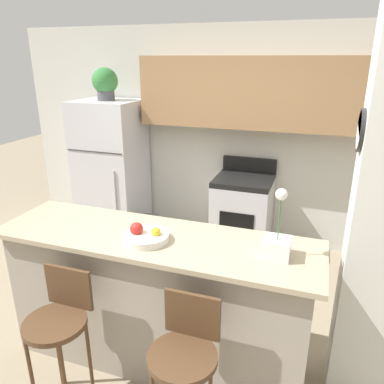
{
  "coord_description": "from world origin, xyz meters",
  "views": [
    {
      "loc": [
        1.0,
        -2.07,
        2.19
      ],
      "look_at": [
        0.0,
        0.79,
        1.09
      ],
      "focal_mm": 35.0,
      "sensor_mm": 36.0,
      "label": 1
    }
  ],
  "objects_px": {
    "stove_range": "(242,214)",
    "potted_plant_on_fridge": "(105,83)",
    "refrigerator": "(112,169)",
    "bar_stool_right": "(185,354)",
    "orchid_vase": "(277,243)",
    "trash_bin": "(148,232)",
    "fruit_bowl": "(146,236)",
    "bar_stool_left": "(59,321)"
  },
  "relations": [
    {
      "from": "refrigerator",
      "to": "bar_stool_right",
      "type": "xyz_separation_m",
      "value": [
        1.87,
        -2.41,
        -0.22
      ]
    },
    {
      "from": "orchid_vase",
      "to": "fruit_bowl",
      "type": "height_order",
      "value": "orchid_vase"
    },
    {
      "from": "refrigerator",
      "to": "potted_plant_on_fridge",
      "type": "distance_m",
      "value": 1.05
    },
    {
      "from": "stove_range",
      "to": "bar_stool_right",
      "type": "relative_size",
      "value": 1.13
    },
    {
      "from": "bar_stool_right",
      "to": "orchid_vase",
      "type": "distance_m",
      "value": 0.83
    },
    {
      "from": "bar_stool_left",
      "to": "fruit_bowl",
      "type": "distance_m",
      "value": 0.75
    },
    {
      "from": "fruit_bowl",
      "to": "trash_bin",
      "type": "height_order",
      "value": "fruit_bowl"
    },
    {
      "from": "stove_range",
      "to": "orchid_vase",
      "type": "height_order",
      "value": "orchid_vase"
    },
    {
      "from": "refrigerator",
      "to": "trash_bin",
      "type": "relative_size",
      "value": 4.49
    },
    {
      "from": "refrigerator",
      "to": "bar_stool_right",
      "type": "distance_m",
      "value": 3.06
    },
    {
      "from": "orchid_vase",
      "to": "bar_stool_left",
      "type": "bearing_deg",
      "value": -156.96
    },
    {
      "from": "fruit_bowl",
      "to": "trash_bin",
      "type": "bearing_deg",
      "value": 115.93
    },
    {
      "from": "potted_plant_on_fridge",
      "to": "orchid_vase",
      "type": "height_order",
      "value": "potted_plant_on_fridge"
    },
    {
      "from": "stove_range",
      "to": "trash_bin",
      "type": "distance_m",
      "value": 1.16
    },
    {
      "from": "fruit_bowl",
      "to": "trash_bin",
      "type": "distance_m",
      "value": 2.1
    },
    {
      "from": "refrigerator",
      "to": "bar_stool_right",
      "type": "relative_size",
      "value": 1.8
    },
    {
      "from": "fruit_bowl",
      "to": "refrigerator",
      "type": "bearing_deg",
      "value": 126.23
    },
    {
      "from": "refrigerator",
      "to": "fruit_bowl",
      "type": "relative_size",
      "value": 5.72
    },
    {
      "from": "bar_stool_left",
      "to": "potted_plant_on_fridge",
      "type": "bearing_deg",
      "value": 113.3
    },
    {
      "from": "stove_range",
      "to": "potted_plant_on_fridge",
      "type": "distance_m",
      "value": 2.22
    },
    {
      "from": "refrigerator",
      "to": "stove_range",
      "type": "distance_m",
      "value": 1.73
    },
    {
      "from": "refrigerator",
      "to": "stove_range",
      "type": "height_order",
      "value": "refrigerator"
    },
    {
      "from": "stove_range",
      "to": "bar_stool_left",
      "type": "height_order",
      "value": "stove_range"
    },
    {
      "from": "bar_stool_right",
      "to": "stove_range",
      "type": "bearing_deg",
      "value": 94.38
    },
    {
      "from": "potted_plant_on_fridge",
      "to": "orchid_vase",
      "type": "bearing_deg",
      "value": -39.65
    },
    {
      "from": "trash_bin",
      "to": "fruit_bowl",
      "type": "bearing_deg",
      "value": -64.07
    },
    {
      "from": "stove_range",
      "to": "trash_bin",
      "type": "xyz_separation_m",
      "value": [
        -1.09,
        -0.28,
        -0.27
      ]
    },
    {
      "from": "stove_range",
      "to": "orchid_vase",
      "type": "relative_size",
      "value": 2.44
    },
    {
      "from": "stove_range",
      "to": "bar_stool_right",
      "type": "xyz_separation_m",
      "value": [
        0.19,
        -2.45,
        0.17
      ]
    },
    {
      "from": "potted_plant_on_fridge",
      "to": "fruit_bowl",
      "type": "height_order",
      "value": "potted_plant_on_fridge"
    },
    {
      "from": "fruit_bowl",
      "to": "orchid_vase",
      "type": "bearing_deg",
      "value": 4.6
    },
    {
      "from": "refrigerator",
      "to": "trash_bin",
      "type": "distance_m",
      "value": 0.93
    },
    {
      "from": "refrigerator",
      "to": "potted_plant_on_fridge",
      "type": "relative_size",
      "value": 4.58
    },
    {
      "from": "stove_range",
      "to": "orchid_vase",
      "type": "bearing_deg",
      "value": -72.99
    },
    {
      "from": "bar_stool_left",
      "to": "stove_range",
      "type": "bearing_deg",
      "value": 75.19
    },
    {
      "from": "bar_stool_right",
      "to": "trash_bin",
      "type": "height_order",
      "value": "bar_stool_right"
    },
    {
      "from": "bar_stool_left",
      "to": "trash_bin",
      "type": "relative_size",
      "value": 2.49
    },
    {
      "from": "stove_range",
      "to": "orchid_vase",
      "type": "xyz_separation_m",
      "value": [
        0.59,
        -1.93,
        0.68
      ]
    },
    {
      "from": "orchid_vase",
      "to": "fruit_bowl",
      "type": "xyz_separation_m",
      "value": [
        -0.84,
        -0.07,
        -0.06
      ]
    },
    {
      "from": "stove_range",
      "to": "bar_stool_right",
      "type": "height_order",
      "value": "stove_range"
    },
    {
      "from": "refrigerator",
      "to": "trash_bin",
      "type": "bearing_deg",
      "value": -21.96
    },
    {
      "from": "stove_range",
      "to": "bar_stool_right",
      "type": "distance_m",
      "value": 2.46
    }
  ]
}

